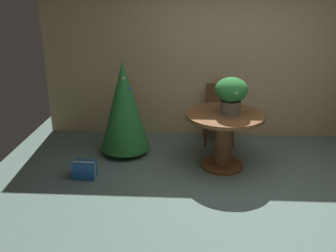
% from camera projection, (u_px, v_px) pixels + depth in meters
% --- Properties ---
extents(ground_plane, '(6.60, 6.60, 0.00)m').
position_uv_depth(ground_plane, '(245.00, 204.00, 4.21)').
color(ground_plane, slate).
extents(back_wall_panel, '(6.00, 0.10, 2.60)m').
position_uv_depth(back_wall_panel, '(232.00, 56.00, 5.82)').
color(back_wall_panel, tan).
rests_on(back_wall_panel, ground_plane).
extents(round_dining_table, '(1.03, 1.03, 0.76)m').
position_uv_depth(round_dining_table, '(224.00, 132.00, 4.92)').
color(round_dining_table, brown).
rests_on(round_dining_table, ground_plane).
extents(flower_vase, '(0.42, 0.42, 0.48)m').
position_uv_depth(flower_vase, '(231.00, 93.00, 4.73)').
color(flower_vase, '#665B51').
rests_on(flower_vase, round_dining_table).
extents(wooden_chair_far, '(0.45, 0.42, 0.90)m').
position_uv_depth(wooden_chair_far, '(219.00, 110.00, 5.82)').
color(wooden_chair_far, brown).
rests_on(wooden_chair_far, ground_plane).
extents(holiday_tree, '(0.71, 0.71, 1.37)m').
position_uv_depth(holiday_tree, '(124.00, 106.00, 5.26)').
color(holiday_tree, brown).
rests_on(holiday_tree, ground_plane).
extents(gift_box_blue, '(0.29, 0.21, 0.22)m').
position_uv_depth(gift_box_blue, '(85.00, 170.00, 4.76)').
color(gift_box_blue, '#1E569E').
rests_on(gift_box_blue, ground_plane).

